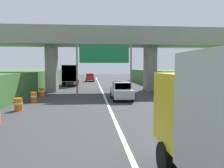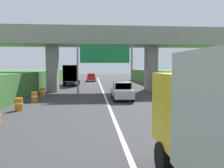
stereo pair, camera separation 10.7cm
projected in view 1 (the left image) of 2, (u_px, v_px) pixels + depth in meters
The scene contains 9 objects.
lane_centre_stripe at pixel (105, 97), 23.17m from camera, with size 0.20×92.21×0.01m, color white.
overpass_bridge at pixel (102, 44), 29.19m from camera, with size 40.00×4.80×8.05m.
overhead_highway_sign at pixel (104, 57), 23.70m from camera, with size 5.88×0.18×5.55m.
truck_orange at pixel (71, 74), 38.24m from camera, with size 2.44×7.30×3.44m.
car_silver at pixel (121, 91), 21.33m from camera, with size 1.86×4.10×1.72m.
car_red at pixel (90, 77), 49.01m from camera, with size 1.86×4.10×1.72m.
construction_barrel_3 at pixel (18, 104), 16.20m from camera, with size 0.57×0.57×0.90m.
construction_barrel_4 at pixel (34, 97), 20.11m from camera, with size 0.57×0.57×0.90m.
construction_barrel_5 at pixel (42, 92), 23.99m from camera, with size 0.57×0.57×0.90m.
Camera 1 is at (-1.34, 3.13, 3.12)m, focal length 36.26 mm.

